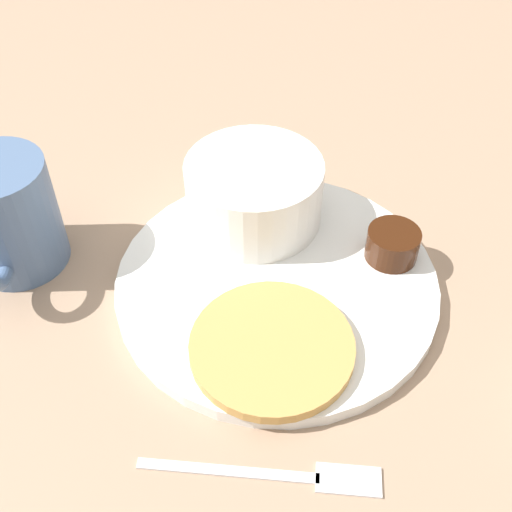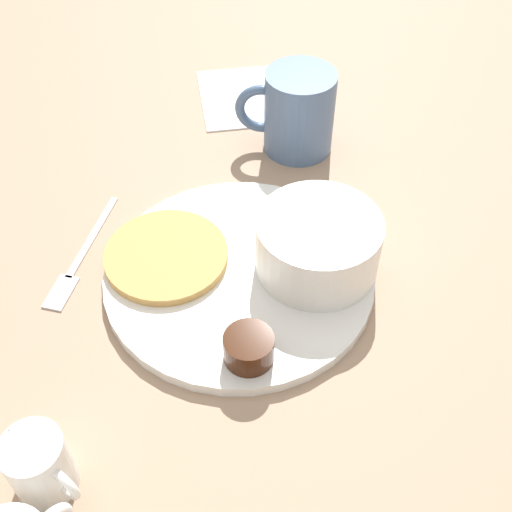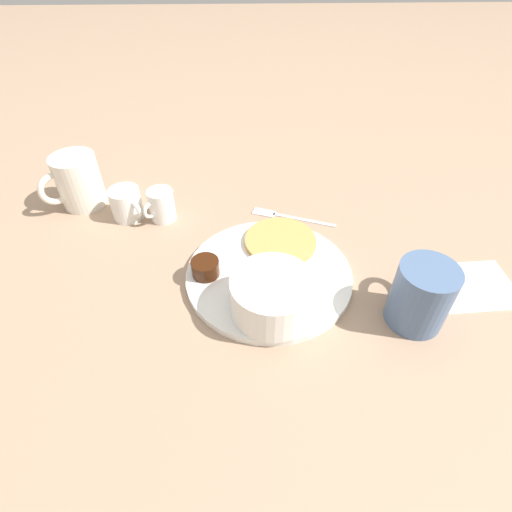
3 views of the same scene
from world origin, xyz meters
name	(u,v)px [view 1 (image 1 of 3)]	position (x,y,z in m)	size (l,w,h in m)	color
ground_plane	(276,287)	(0.00, 0.00, 0.00)	(4.00, 4.00, 0.00)	#9E7F66
plate	(277,282)	(0.00, 0.00, 0.01)	(0.26, 0.26, 0.01)	white
pancake_stack	(272,347)	(0.02, 0.07, 0.02)	(0.12, 0.12, 0.01)	tan
bowl	(255,190)	(0.00, -0.07, 0.04)	(0.12, 0.12, 0.06)	white
syrup_cup	(393,245)	(-0.10, 0.00, 0.03)	(0.04, 0.04, 0.03)	#38190A
butter_ramekin	(266,187)	(-0.02, -0.09, 0.03)	(0.05, 0.05, 0.04)	white
coffee_mug	(7,218)	(0.20, -0.08, 0.05)	(0.08, 0.11, 0.10)	slate
fork	(286,475)	(0.04, 0.16, 0.00)	(0.15, 0.06, 0.00)	silver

